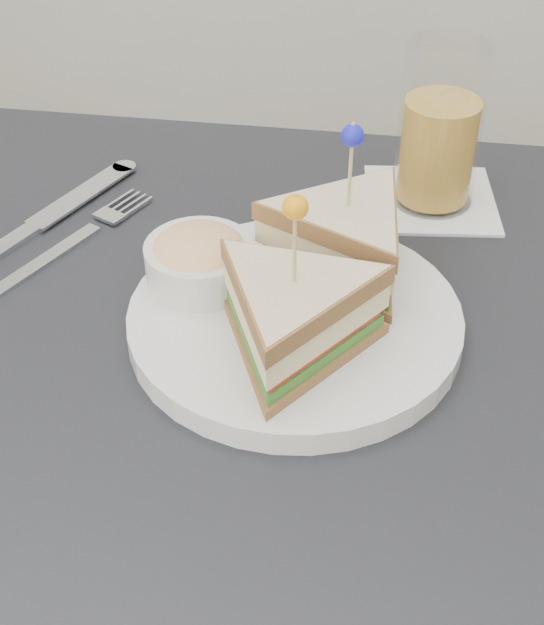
# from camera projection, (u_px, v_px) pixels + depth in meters

# --- Properties ---
(table) EXTENTS (0.80, 0.80, 0.75)m
(table) POSITION_uv_depth(u_px,v_px,m) (258.00, 436.00, 0.72)
(table) COLOR black
(table) RESTS_ON ground
(plate_meal) EXTENTS (0.36, 0.36, 0.16)m
(plate_meal) POSITION_uv_depth(u_px,v_px,m) (303.00, 284.00, 0.69)
(plate_meal) COLOR silver
(plate_meal) RESTS_ON table
(cutlery_fork) EXTENTS (0.10, 0.18, 0.01)m
(cutlery_fork) POSITION_uv_depth(u_px,v_px,m) (81.00, 236.00, 0.81)
(cutlery_fork) COLOR silver
(cutlery_fork) RESTS_ON table
(cutlery_knife) EXTENTS (0.12, 0.23, 0.01)m
(cutlery_knife) POSITION_uv_depth(u_px,v_px,m) (42.00, 222.00, 0.83)
(cutlery_knife) COLOR silver
(cutlery_knife) RESTS_ON table
(drink_set) EXTENTS (0.14, 0.14, 0.16)m
(drink_set) POSITION_uv_depth(u_px,v_px,m) (439.00, 136.00, 0.82)
(drink_set) COLOR silver
(drink_set) RESTS_ON table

